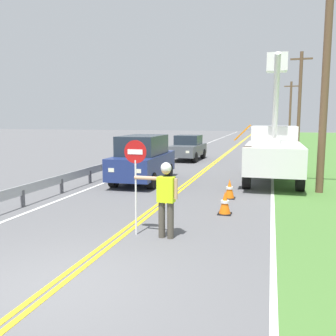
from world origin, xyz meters
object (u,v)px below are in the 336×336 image
(oncoming_sedan_second, at_px, (188,148))
(utility_pole_near, at_px, (326,69))
(utility_pole_far, at_px, (290,110))
(flagger_worker, at_px, (166,195))
(utility_pole_mid, at_px, (300,100))
(stop_sign_paddle, at_px, (135,166))
(oncoming_suv_nearest, at_px, (143,159))
(utility_bucket_truck, at_px, (274,149))
(traffic_cone_lead, at_px, (225,203))
(traffic_cone_mid, at_px, (230,189))

(oncoming_sedan_second, distance_m, utility_pole_near, 12.68)
(utility_pole_far, bearing_deg, oncoming_sedan_second, -106.16)
(flagger_worker, relative_size, utility_pole_mid, 0.22)
(stop_sign_paddle, height_order, oncoming_suv_nearest, stop_sign_paddle)
(stop_sign_paddle, xyz_separation_m, utility_bucket_truck, (3.26, 9.38, -0.29))
(utility_pole_far, bearing_deg, traffic_cone_lead, -95.00)
(stop_sign_paddle, relative_size, utility_bucket_truck, 0.34)
(oncoming_sedan_second, height_order, traffic_cone_mid, oncoming_sedan_second)
(stop_sign_paddle, xyz_separation_m, utility_pole_near, (4.99, 6.78, 2.95))
(utility_pole_mid, xyz_separation_m, traffic_cone_lead, (-3.49, -22.82, -4.06))
(traffic_cone_lead, bearing_deg, utility_bucket_truck, 78.49)
(flagger_worker, xyz_separation_m, utility_bucket_truck, (2.49, 9.42, 0.38))
(stop_sign_paddle, height_order, utility_pole_near, utility_pole_near)
(utility_pole_far, relative_size, traffic_cone_lead, 10.95)
(oncoming_sedan_second, xyz_separation_m, utility_pole_mid, (7.75, 9.00, 3.56))
(utility_bucket_truck, xyz_separation_m, utility_pole_near, (1.73, -2.60, 3.23))
(flagger_worker, height_order, utility_pole_near, utility_pole_near)
(utility_pole_near, bearing_deg, flagger_worker, -121.76)
(flagger_worker, height_order, oncoming_sedan_second, flagger_worker)
(oncoming_suv_nearest, bearing_deg, stop_sign_paddle, -71.66)
(utility_pole_mid, distance_m, utility_pole_far, 18.06)
(utility_bucket_truck, relative_size, utility_pole_far, 0.89)
(oncoming_sedan_second, relative_size, utility_pole_near, 0.47)
(flagger_worker, distance_m, oncoming_sedan_second, 16.70)
(utility_pole_far, bearing_deg, oncoming_suv_nearest, -102.09)
(stop_sign_paddle, distance_m, oncoming_suv_nearest, 7.48)
(oncoming_suv_nearest, relative_size, utility_pole_mid, 0.55)
(utility_pole_near, height_order, traffic_cone_mid, utility_pole_near)
(utility_pole_far, bearing_deg, utility_pole_mid, -90.28)
(flagger_worker, height_order, traffic_cone_lead, flagger_worker)
(oncoming_suv_nearest, distance_m, utility_pole_near, 8.17)
(utility_pole_near, bearing_deg, traffic_cone_lead, -126.35)
(stop_sign_paddle, bearing_deg, traffic_cone_lead, 53.66)
(oncoming_sedan_second, bearing_deg, flagger_worker, -79.06)
(oncoming_suv_nearest, relative_size, traffic_cone_lead, 6.65)
(flagger_worker, distance_m, traffic_cone_mid, 4.96)
(flagger_worker, bearing_deg, utility_pole_mid, 79.77)
(utility_pole_mid, height_order, traffic_cone_lead, utility_pole_mid)
(oncoming_sedan_second, xyz_separation_m, traffic_cone_mid, (4.16, -11.59, -0.50))
(utility_bucket_truck, bearing_deg, oncoming_suv_nearest, -157.68)
(traffic_cone_mid, bearing_deg, utility_pole_far, 84.56)
(utility_pole_near, bearing_deg, utility_bucket_truck, 123.62)
(utility_pole_far, bearing_deg, utility_bucket_truck, -93.67)
(utility_pole_near, bearing_deg, stop_sign_paddle, -126.35)
(stop_sign_paddle, distance_m, utility_bucket_truck, 9.93)
(oncoming_suv_nearest, distance_m, utility_pole_mid, 20.11)
(utility_pole_far, height_order, traffic_cone_mid, utility_pole_far)
(stop_sign_paddle, bearing_deg, utility_pole_far, 82.86)
(utility_pole_mid, height_order, traffic_cone_mid, utility_pole_mid)
(utility_pole_near, xyz_separation_m, traffic_cone_mid, (-3.23, -2.01, -4.32))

